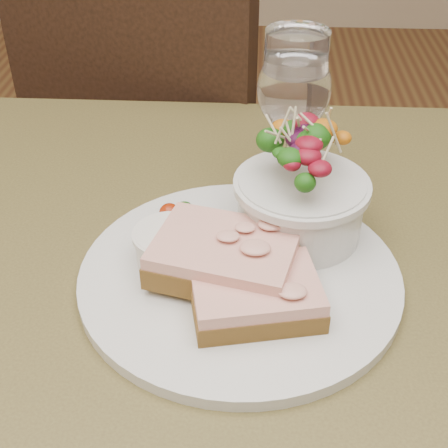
# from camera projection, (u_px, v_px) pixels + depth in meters

# --- Properties ---
(cafe_table) EXTENTS (0.80, 0.80, 0.75)m
(cafe_table) POSITION_uv_depth(u_px,v_px,m) (218.00, 361.00, 0.64)
(cafe_table) COLOR #41381C
(cafe_table) RESTS_ON ground
(chair_far) EXTENTS (0.53, 0.53, 0.90)m
(chair_far) POSITION_uv_depth(u_px,v_px,m) (184.00, 245.00, 1.38)
(chair_far) COLOR black
(chair_far) RESTS_ON ground
(dinner_plate) EXTENTS (0.30, 0.30, 0.01)m
(dinner_plate) POSITION_uv_depth(u_px,v_px,m) (240.00, 275.00, 0.59)
(dinner_plate) COLOR silver
(dinner_plate) RESTS_ON cafe_table
(sandwich_front) EXTENTS (0.12, 0.10, 0.03)m
(sandwich_front) POSITION_uv_depth(u_px,v_px,m) (255.00, 294.00, 0.53)
(sandwich_front) COLOR #472B12
(sandwich_front) RESTS_ON dinner_plate
(sandwich_back) EXTENTS (0.15, 0.12, 0.03)m
(sandwich_back) POSITION_uv_depth(u_px,v_px,m) (225.00, 256.00, 0.56)
(sandwich_back) COLOR #472B12
(sandwich_back) RESTS_ON dinner_plate
(ramekin) EXTENTS (0.06, 0.06, 0.04)m
(ramekin) POSITION_uv_depth(u_px,v_px,m) (170.00, 246.00, 0.58)
(ramekin) COLOR silver
(ramekin) RESTS_ON dinner_plate
(salad_bowl) EXTENTS (0.12, 0.12, 0.13)m
(salad_bowl) POSITION_uv_depth(u_px,v_px,m) (302.00, 182.00, 0.60)
(salad_bowl) COLOR silver
(salad_bowl) RESTS_ON dinner_plate
(garnish) EXTENTS (0.05, 0.04, 0.02)m
(garnish) POSITION_uv_depth(u_px,v_px,m) (180.00, 213.00, 0.65)
(garnish) COLOR #093409
(garnish) RESTS_ON dinner_plate
(wine_glass) EXTENTS (0.08, 0.08, 0.18)m
(wine_glass) POSITION_uv_depth(u_px,v_px,m) (294.00, 94.00, 0.64)
(wine_glass) COLOR white
(wine_glass) RESTS_ON cafe_table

